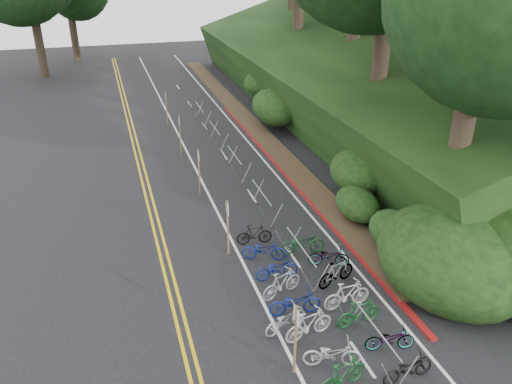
% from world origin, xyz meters
% --- Properties ---
extents(ground, '(120.00, 120.00, 0.00)m').
position_xyz_m(ground, '(0.00, 0.00, 0.00)').
color(ground, black).
rests_on(ground, ground).
extents(road_markings, '(7.47, 80.00, 0.01)m').
position_xyz_m(road_markings, '(0.63, 10.10, 0.00)').
color(road_markings, gold).
rests_on(road_markings, ground).
extents(red_curb, '(0.25, 28.00, 0.10)m').
position_xyz_m(red_curb, '(5.70, 12.00, 0.05)').
color(red_curb, maroon).
rests_on(red_curb, ground).
extents(embankment, '(14.30, 48.14, 9.11)m').
position_xyz_m(embankment, '(12.96, 19.04, 2.57)').
color(embankment, black).
rests_on(embankment, ground).
extents(bike_rack_front, '(1.18, 3.16, 1.25)m').
position_xyz_m(bike_rack_front, '(3.39, -1.95, 0.91)').
color(bike_rack_front, '#999B9E').
rests_on(bike_rack_front, ground).
extents(bike_racks_rest, '(1.14, 23.00, 1.17)m').
position_xyz_m(bike_racks_rest, '(3.00, 13.00, 0.85)').
color(bike_racks_rest, '#999B9E').
rests_on(bike_racks_rest, ground).
extents(signpost_near, '(0.08, 0.40, 2.49)m').
position_xyz_m(signpost_near, '(0.88, -1.87, 1.42)').
color(signpost_near, brown).
rests_on(signpost_near, ground).
extents(signposts_rest, '(0.08, 18.40, 2.50)m').
position_xyz_m(signposts_rest, '(0.60, 14.00, 1.43)').
color(signposts_rest, brown).
rests_on(signposts_rest, ground).
extents(bike_front, '(1.08, 1.76, 0.87)m').
position_xyz_m(bike_front, '(1.27, -0.04, 0.44)').
color(bike_front, '#9E9EA3').
rests_on(bike_front, ground).
extents(bike_valet, '(3.54, 10.28, 1.08)m').
position_xyz_m(bike_valet, '(2.81, 0.91, 0.49)').
color(bike_valet, '#144C1E').
rests_on(bike_valet, ground).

